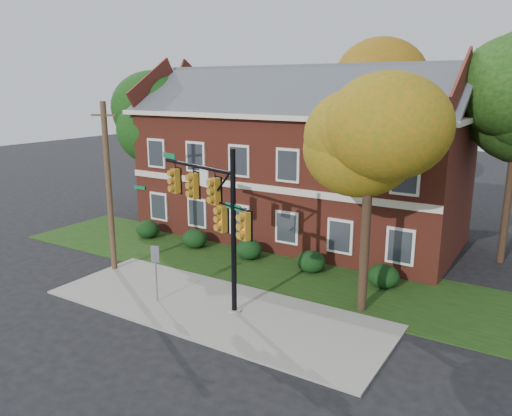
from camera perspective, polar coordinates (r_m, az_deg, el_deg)
The scene contains 15 objects.
ground at distance 19.56m, azimuth -6.58°, elevation -12.46°, with size 120.00×120.00×0.00m, color black.
sidewalk at distance 20.26m, azimuth -4.80°, elevation -11.33°, with size 14.00×5.00×0.08m, color gray.
grass_strip at distance 24.13m, azimuth 2.32°, elevation -7.11°, with size 30.00×6.00×0.04m, color #193811.
apartment_building at distance 28.97m, azimuth 4.79°, elevation 6.52°, with size 18.80×8.80×9.74m.
hedge_far_left at distance 29.69m, azimuth -12.28°, elevation -2.37°, with size 1.40×1.26×1.05m, color black.
hedge_left at distance 27.45m, azimuth -6.99°, elevation -3.48°, with size 1.40×1.26×1.05m, color black.
hedge_center at distance 25.50m, azimuth -0.81°, elevation -4.74°, with size 1.40×1.26×1.05m, color black.
hedge_right at distance 23.90m, azimuth 6.32°, elevation -6.11°, with size 1.40×1.26×1.05m, color black.
hedge_far_right at distance 22.73m, azimuth 14.36°, elevation -7.54°, with size 1.40×1.26×1.05m, color black.
tree_near_right at distance 18.57m, azimuth 13.46°, elevation 7.37°, with size 4.50×4.25×8.58m.
tree_left_rear at distance 33.50m, azimuth -11.29°, elevation 10.19°, with size 5.40×5.10×8.88m.
tree_far_rear at distance 35.45m, azimuth 12.89°, elevation 13.80°, with size 6.84×6.46×11.52m.
traffic_signal at distance 19.42m, azimuth -4.72°, elevation -0.06°, with size 5.54×1.86×6.43m.
utility_pole at distance 24.10m, azimuth -16.47°, elevation 2.25°, with size 1.22×0.43×7.97m.
sign_post at distance 20.56m, azimuth -11.40°, elevation -6.36°, with size 0.34×0.17×2.41m.
Camera 1 is at (11.04, -13.66, 8.61)m, focal length 35.00 mm.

